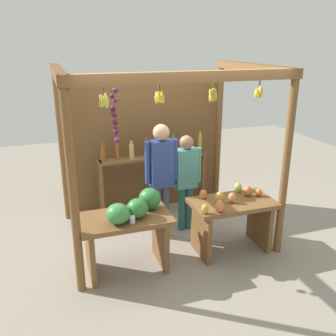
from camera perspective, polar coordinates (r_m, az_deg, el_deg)
ground_plane at (r=5.74m, az=-0.64°, el=-9.94°), size 12.00×12.00×0.00m
market_stall at (r=5.60m, az=-2.13°, el=5.26°), size 2.80×2.08×2.48m
fruit_counter_left at (r=4.64m, az=-5.92°, el=-8.35°), size 1.13×0.64×1.02m
fruit_counter_right at (r=5.15m, az=9.73°, el=-6.93°), size 1.13×0.64×0.90m
bottle_shelf_unit at (r=6.08m, az=-2.30°, el=0.07°), size 1.79×0.22×1.36m
vendor_man at (r=5.25m, az=-1.02°, el=-0.43°), size 0.48×0.23×1.71m
vendor_woman at (r=5.51m, az=2.76°, el=-1.12°), size 0.48×0.20×1.49m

